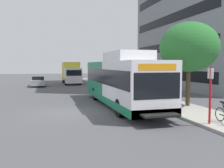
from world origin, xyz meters
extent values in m
plane|color=#4C4C51|center=(0.00, 8.00, 0.00)|extent=(120.00, 120.00, 0.00)
cube|color=#A8A399|center=(7.00, 6.00, 0.07)|extent=(3.00, 56.00, 0.14)
cube|color=white|center=(3.71, -1.28, 1.69)|extent=(2.54, 5.80, 2.73)
cube|color=#14724C|center=(3.71, 4.52, 1.69)|extent=(2.54, 5.80, 2.73)
cube|color=#14724C|center=(3.71, 1.62, 0.54)|extent=(2.57, 11.60, 0.44)
cube|color=black|center=(3.71, 1.62, 2.05)|extent=(2.58, 11.25, 0.96)
cube|color=black|center=(3.71, -4.14, 1.85)|extent=(2.34, 0.10, 1.24)
cube|color=orange|center=(3.71, -4.15, 2.72)|extent=(1.91, 0.08, 0.32)
cube|color=white|center=(3.71, 0.17, 3.35)|extent=(2.16, 4.06, 0.60)
cube|color=black|center=(3.71, -4.53, 0.55)|extent=(1.78, 0.60, 0.10)
cylinder|color=black|center=(2.58, -1.98, 0.50)|extent=(0.30, 1.00, 1.00)
cylinder|color=black|center=(4.84, -1.98, 0.50)|extent=(0.30, 1.00, 1.00)
cylinder|color=black|center=(2.58, 4.81, 0.50)|extent=(0.30, 1.00, 1.00)
cylinder|color=black|center=(4.84, 4.81, 0.50)|extent=(0.30, 1.00, 1.00)
cylinder|color=red|center=(5.91, -5.04, 1.44)|extent=(0.10, 0.10, 2.60)
cube|color=white|center=(5.89, -5.04, 2.44)|extent=(0.04, 0.36, 0.48)
torus|color=black|center=(6.73, -4.72, 0.47)|extent=(0.04, 0.66, 0.66)
cylinder|color=black|center=(6.73, -4.95, 0.46)|extent=(0.05, 0.45, 0.08)
cube|color=black|center=(6.73, -4.87, 1.08)|extent=(0.12, 0.24, 0.06)
cylinder|color=#4C3823|center=(7.76, -0.38, 1.35)|extent=(0.28, 0.28, 2.42)
ellipsoid|color=#286B2D|center=(7.76, -0.38, 3.98)|extent=(3.79, 3.79, 3.22)
cube|color=#93999E|center=(-2.17, 19.36, 0.55)|extent=(1.80, 4.50, 0.70)
cube|color=black|center=(-2.17, 19.46, 1.05)|extent=(1.48, 2.34, 0.56)
cylinder|color=black|center=(-2.97, 18.01, 0.32)|extent=(0.20, 0.64, 0.64)
cylinder|color=black|center=(-1.37, 18.01, 0.32)|extent=(0.20, 0.64, 0.64)
cylinder|color=black|center=(-2.97, 20.71, 0.32)|extent=(0.20, 0.64, 0.64)
cylinder|color=black|center=(-1.37, 20.71, 0.32)|extent=(0.20, 0.64, 0.64)
cube|color=silver|center=(2.54, 20.06, 1.35)|extent=(2.30, 2.00, 2.10)
cube|color=yellow|center=(2.54, 23.56, 1.90)|extent=(2.30, 5.00, 2.70)
cube|color=black|center=(2.54, 19.09, 1.75)|extent=(2.07, 0.08, 0.80)
cylinder|color=black|center=(1.51, 20.50, 0.46)|extent=(0.26, 0.92, 0.92)
cylinder|color=black|center=(3.57, 20.50, 0.46)|extent=(0.26, 0.92, 0.92)
cylinder|color=black|center=(1.51, 24.64, 0.46)|extent=(0.26, 0.92, 0.92)
cylinder|color=black|center=(3.57, 24.64, 0.46)|extent=(0.26, 0.92, 0.92)
cube|color=black|center=(19.41, 12.65, 1.66)|extent=(12.45, 18.47, 1.10)
cube|color=black|center=(19.41, 12.65, 4.98)|extent=(12.45, 18.47, 1.10)
cube|color=black|center=(19.41, 12.65, 8.30)|extent=(12.45, 18.47, 1.10)
camera|label=1|loc=(-1.29, -14.43, 2.81)|focal=39.13mm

